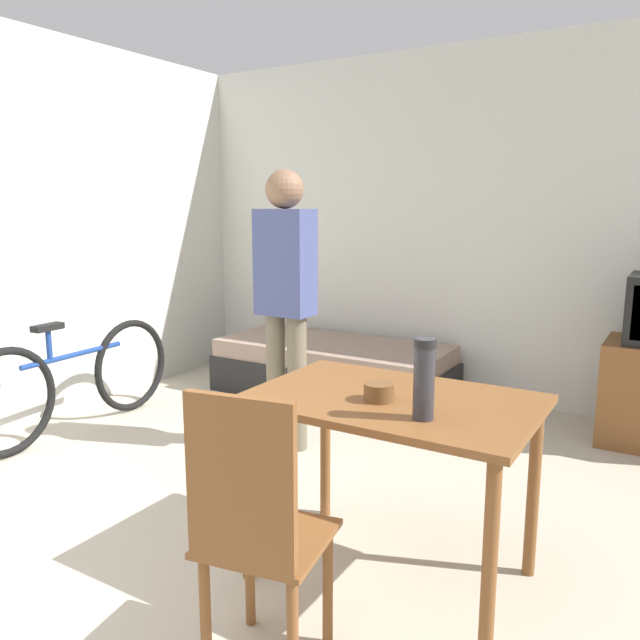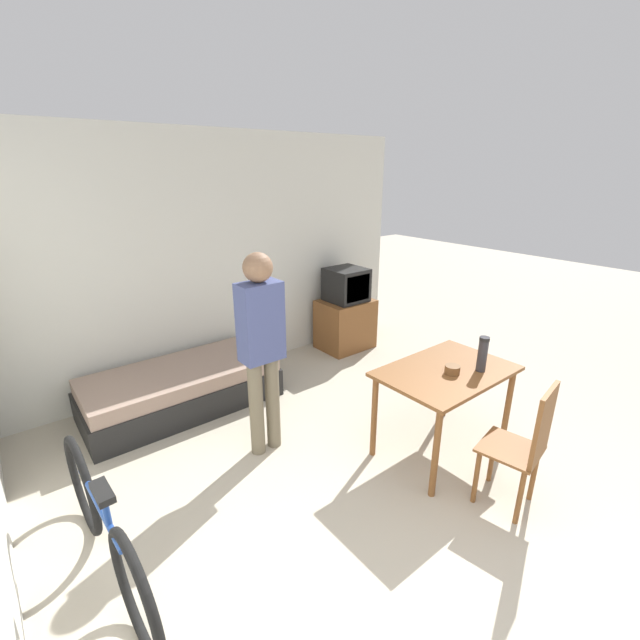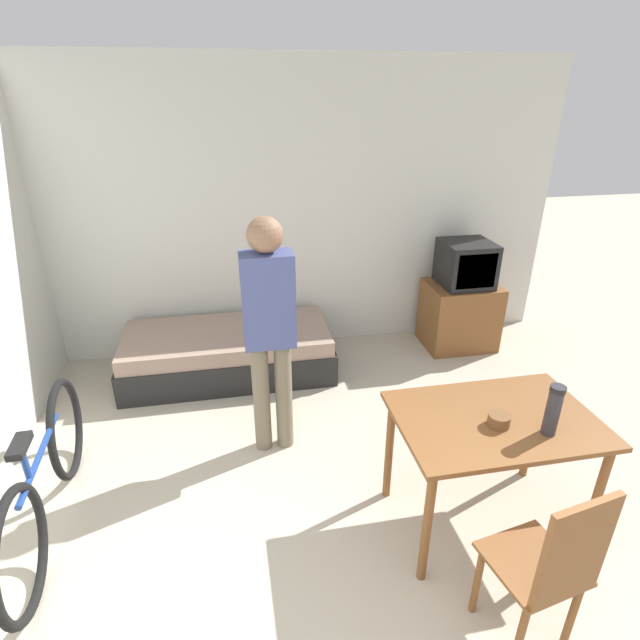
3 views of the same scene
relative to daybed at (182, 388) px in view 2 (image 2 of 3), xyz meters
The scene contains 10 objects.
ground_plane 3.35m from the daybed, 79.05° to the right, with size 20.00×20.00×0.00m, color #B2A893.
wall_back 1.41m from the daybed, 40.05° to the left, with size 5.34×0.06×2.70m.
daybed is the anchor object (origin of this frame).
tv 2.33m from the daybed, ahead, with size 0.68×0.53×1.09m.
dining_table 2.56m from the daybed, 54.78° to the right, with size 1.10×0.74×0.77m.
wooden_chair 3.13m from the daybed, 64.54° to the right, with size 0.44×0.44×0.98m.
bicycle 1.94m from the daybed, 123.70° to the right, with size 0.12×1.70×0.77m.
person_standing 1.40m from the daybed, 74.89° to the right, with size 0.34×0.23×1.72m.
thermos_flask 2.87m from the daybed, 53.58° to the right, with size 0.08×0.08×0.29m.
mate_bowl 2.63m from the daybed, 56.18° to the right, with size 0.12×0.12×0.07m.
Camera 2 is at (-1.93, -0.58, 2.31)m, focal length 24.00 mm.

